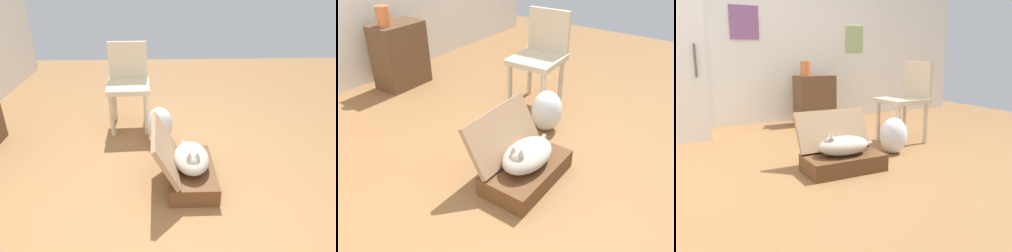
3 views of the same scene
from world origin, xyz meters
The scene contains 10 objects.
ground_plane centered at (0.00, 0.00, 0.00)m, with size 7.68×7.68×0.00m, color olive.
wall_back centered at (0.00, 2.26, 1.30)m, with size 6.40×0.15×2.60m.
suitcase_base centered at (-0.06, -0.12, 0.07)m, with size 0.65×0.36×0.14m, color brown.
suitcase_lid centered at (-0.06, 0.08, 0.31)m, with size 0.65×0.36×0.04m, color #9B7756.
cat centered at (-0.07, -0.12, 0.22)m, with size 0.52×0.27×0.20m.
plastic_bag_white centered at (0.61, 0.12, 0.18)m, with size 0.27×0.25×0.35m, color silver.
refrigerator centered at (-1.17, 1.80, 0.80)m, with size 0.58×0.67×1.60m.
side_table centered at (0.52, 1.85, 0.33)m, with size 0.51×0.33×0.67m, color brown.
vase_tall centered at (0.39, 1.84, 0.76)m, with size 0.14×0.14×0.19m, color #CC6B38.
chair centered at (1.01, 0.44, 0.49)m, with size 0.49×0.45×0.87m.
Camera 3 is at (-1.34, -2.57, 0.95)m, focal length 37.29 mm.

